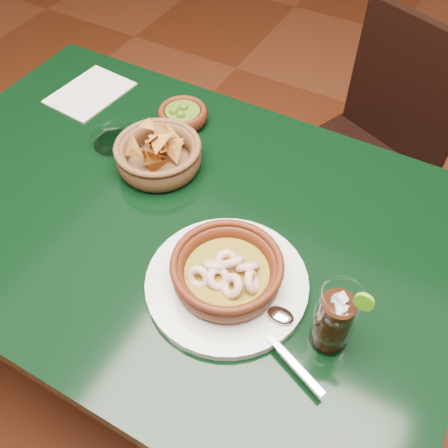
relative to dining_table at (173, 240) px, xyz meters
The scene contains 9 objects.
ground 0.65m from the dining_table, ahead, with size 7.00×7.00×0.00m, color #471C0C.
dining_table is the anchor object (origin of this frame).
dining_chair 0.76m from the dining_table, 70.70° to the left, with size 0.52×0.52×0.86m.
shrimp_plate 0.25m from the dining_table, 27.75° to the right, with size 0.38×0.29×0.08m.
chip_basket 0.19m from the dining_table, 131.86° to the left, with size 0.22×0.22×0.12m.
guacamole_ramekin 0.31m from the dining_table, 116.44° to the left, with size 0.14×0.14×0.05m.
cola_drink 0.44m from the dining_table, 15.93° to the right, with size 0.14×0.14×0.16m.
glass_ashtray 0.28m from the dining_table, 152.71° to the left, with size 0.12×0.12×0.03m.
paper_menu 0.47m from the dining_table, 149.09° to the left, with size 0.16×0.21×0.00m.
Camera 1 is at (0.43, -0.54, 1.52)m, focal length 40.00 mm.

